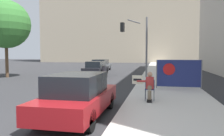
{
  "coord_description": "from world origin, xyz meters",
  "views": [
    {
      "loc": [
        2.78,
        -6.44,
        2.12
      ],
      "look_at": [
        0.38,
        5.49,
        1.35
      ],
      "focal_mm": 35.0,
      "sensor_mm": 36.0,
      "label": 1
    }
  ],
  "objects_px": {
    "protest_banner": "(178,73)",
    "street_tree_near_curb": "(6,24)",
    "seated_protester": "(149,85)",
    "traffic_light_pole": "(137,37)",
    "car_on_road_nearest": "(96,68)",
    "car_on_road_midblock": "(101,65)",
    "motorcycle_on_road": "(104,73)",
    "parked_car_curbside": "(78,96)"
  },
  "relations": [
    {
      "from": "seated_protester",
      "to": "traffic_light_pole",
      "type": "bearing_deg",
      "value": 116.62
    },
    {
      "from": "protest_banner",
      "to": "parked_car_curbside",
      "type": "relative_size",
      "value": 0.6
    },
    {
      "from": "parked_car_curbside",
      "to": "motorcycle_on_road",
      "type": "distance_m",
      "value": 11.09
    },
    {
      "from": "seated_protester",
      "to": "street_tree_near_curb",
      "type": "relative_size",
      "value": 0.17
    },
    {
      "from": "traffic_light_pole",
      "to": "parked_car_curbside",
      "type": "bearing_deg",
      "value": -93.86
    },
    {
      "from": "traffic_light_pole",
      "to": "street_tree_near_curb",
      "type": "bearing_deg",
      "value": -171.94
    },
    {
      "from": "seated_protester",
      "to": "car_on_road_midblock",
      "type": "relative_size",
      "value": 0.26
    },
    {
      "from": "street_tree_near_curb",
      "to": "protest_banner",
      "type": "bearing_deg",
      "value": -17.49
    },
    {
      "from": "car_on_road_nearest",
      "to": "motorcycle_on_road",
      "type": "xyz_separation_m",
      "value": [
        1.83,
        -4.11,
        -0.17
      ]
    },
    {
      "from": "traffic_light_pole",
      "to": "parked_car_curbside",
      "type": "relative_size",
      "value": 1.21
    },
    {
      "from": "car_on_road_midblock",
      "to": "motorcycle_on_road",
      "type": "relative_size",
      "value": 2.09
    },
    {
      "from": "seated_protester",
      "to": "motorcycle_on_road",
      "type": "relative_size",
      "value": 0.55
    },
    {
      "from": "car_on_road_midblock",
      "to": "motorcycle_on_road",
      "type": "bearing_deg",
      "value": -74.18
    },
    {
      "from": "parked_car_curbside",
      "to": "car_on_road_midblock",
      "type": "height_order",
      "value": "parked_car_curbside"
    },
    {
      "from": "protest_banner",
      "to": "street_tree_near_curb",
      "type": "distance_m",
      "value": 15.87
    },
    {
      "from": "car_on_road_midblock",
      "to": "seated_protester",
      "type": "bearing_deg",
      "value": -69.39
    },
    {
      "from": "traffic_light_pole",
      "to": "car_on_road_nearest",
      "type": "distance_m",
      "value": 5.9
    },
    {
      "from": "traffic_light_pole",
      "to": "car_on_road_nearest",
      "type": "xyz_separation_m",
      "value": [
        -4.44,
        2.58,
        -2.91
      ]
    },
    {
      "from": "seated_protester",
      "to": "motorcycle_on_road",
      "type": "height_order",
      "value": "seated_protester"
    },
    {
      "from": "seated_protester",
      "to": "protest_banner",
      "type": "xyz_separation_m",
      "value": [
        1.55,
        3.6,
        0.22
      ]
    },
    {
      "from": "protest_banner",
      "to": "traffic_light_pole",
      "type": "height_order",
      "value": "traffic_light_pole"
    },
    {
      "from": "seated_protester",
      "to": "traffic_light_pole",
      "type": "height_order",
      "value": "traffic_light_pole"
    },
    {
      "from": "seated_protester",
      "to": "car_on_road_nearest",
      "type": "bearing_deg",
      "value": 133.63
    },
    {
      "from": "car_on_road_midblock",
      "to": "car_on_road_nearest",
      "type": "bearing_deg",
      "value": -80.92
    },
    {
      "from": "car_on_road_nearest",
      "to": "motorcycle_on_road",
      "type": "height_order",
      "value": "car_on_road_nearest"
    },
    {
      "from": "car_on_road_nearest",
      "to": "car_on_road_midblock",
      "type": "distance_m",
      "value": 5.47
    },
    {
      "from": "car_on_road_nearest",
      "to": "car_on_road_midblock",
      "type": "height_order",
      "value": "car_on_road_midblock"
    },
    {
      "from": "parked_car_curbside",
      "to": "car_on_road_nearest",
      "type": "xyz_separation_m",
      "value": [
        -3.6,
        15.06,
        -0.04
      ]
    },
    {
      "from": "car_on_road_nearest",
      "to": "motorcycle_on_road",
      "type": "bearing_deg",
      "value": -65.98
    },
    {
      "from": "street_tree_near_curb",
      "to": "car_on_road_nearest",
      "type": "bearing_deg",
      "value": 30.2
    },
    {
      "from": "motorcycle_on_road",
      "to": "street_tree_near_curb",
      "type": "relative_size",
      "value": 0.32
    },
    {
      "from": "traffic_light_pole",
      "to": "motorcycle_on_road",
      "type": "relative_size",
      "value": 2.3
    },
    {
      "from": "car_on_road_midblock",
      "to": "street_tree_near_curb",
      "type": "bearing_deg",
      "value": -123.65
    },
    {
      "from": "traffic_light_pole",
      "to": "motorcycle_on_road",
      "type": "bearing_deg",
      "value": -149.62
    },
    {
      "from": "traffic_light_pole",
      "to": "seated_protester",
      "type": "bearing_deg",
      "value": -81.85
    },
    {
      "from": "traffic_light_pole",
      "to": "car_on_road_midblock",
      "type": "height_order",
      "value": "traffic_light_pole"
    },
    {
      "from": "street_tree_near_curb",
      "to": "motorcycle_on_road",
      "type": "bearing_deg",
      "value": 0.83
    },
    {
      "from": "car_on_road_midblock",
      "to": "motorcycle_on_road",
      "type": "xyz_separation_m",
      "value": [
        2.69,
        -9.51,
        -0.2
      ]
    },
    {
      "from": "traffic_light_pole",
      "to": "car_on_road_midblock",
      "type": "distance_m",
      "value": 10.01
    },
    {
      "from": "motorcycle_on_road",
      "to": "street_tree_near_curb",
      "type": "xyz_separation_m",
      "value": [
        -9.11,
        -0.13,
        4.31
      ]
    },
    {
      "from": "parked_car_curbside",
      "to": "car_on_road_midblock",
      "type": "xyz_separation_m",
      "value": [
        -4.46,
        20.46,
        -0.01
      ]
    },
    {
      "from": "parked_car_curbside",
      "to": "car_on_road_nearest",
      "type": "height_order",
      "value": "parked_car_curbside"
    }
  ]
}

